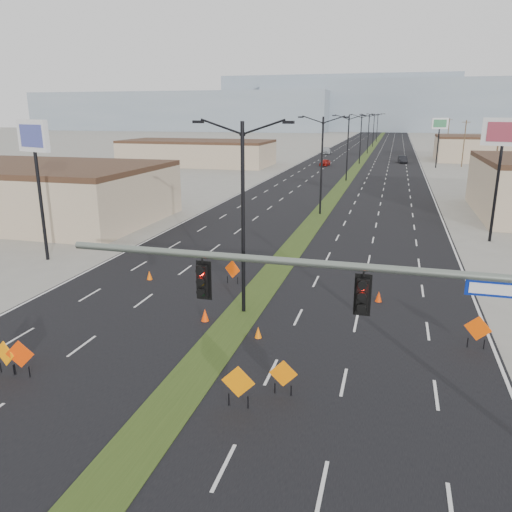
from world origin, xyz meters
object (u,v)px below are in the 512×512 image
(cone_3, at_px, (149,275))
(construction_sign_2, at_px, (232,270))
(streetlight_0, at_px, (243,213))
(construction_sign_3, at_px, (238,383))
(pole_sign_east_near, at_px, (503,141))
(streetlight_5, at_px, (374,129))
(signal_mast, at_px, (427,316))
(construction_sign_5, at_px, (478,330))
(streetlight_1, at_px, (322,163))
(car_left, at_px, (325,163))
(car_far, at_px, (326,151))
(cone_2, at_px, (379,296))
(pole_sign_east_far, at_px, (440,127))
(streetlight_2, at_px, (348,146))
(streetlight_3, at_px, (361,137))
(car_mid, at_px, (403,159))
(construction_sign_1, at_px, (5,355))
(construction_sign_4, at_px, (283,375))
(cone_1, at_px, (258,332))
(streetlight_4, at_px, (368,132))
(cone_0, at_px, (205,315))
(pole_sign_west, at_px, (34,147))
(construction_sign_0, at_px, (20,355))

(cone_3, bearing_deg, construction_sign_2, 7.07)
(streetlight_0, bearing_deg, construction_sign_3, -74.38)
(pole_sign_east_near, bearing_deg, streetlight_5, 119.99)
(signal_mast, xyz_separation_m, construction_sign_3, (-6.10, 1.22, -3.80))
(streetlight_0, xyz_separation_m, construction_sign_5, (11.50, -1.36, -4.48))
(streetlight_1, relative_size, car_left, 2.59)
(streetlight_5, distance_m, car_far, 32.83)
(car_left, distance_m, car_far, 31.55)
(car_left, xyz_separation_m, cone_2, (13.38, -74.44, -0.34))
(cone_2, relative_size, pole_sign_east_far, 0.07)
(streetlight_2, bearing_deg, streetlight_3, 90.00)
(car_mid, relative_size, construction_sign_1, 3.13)
(streetlight_3, relative_size, construction_sign_4, 6.91)
(construction_sign_4, bearing_deg, pole_sign_east_near, 61.92)
(cone_1, bearing_deg, streetlight_4, 90.81)
(construction_sign_4, bearing_deg, pole_sign_east_far, 77.33)
(streetlight_1, relative_size, cone_2, 15.72)
(streetlight_0, relative_size, cone_2, 15.72)
(signal_mast, bearing_deg, construction_sign_1, 176.42)
(cone_3, height_order, pole_sign_east_near, pole_sign_east_near)
(streetlight_4, height_order, pole_sign_east_near, streetlight_4)
(pole_sign_east_far, bearing_deg, signal_mast, -107.68)
(car_far, xyz_separation_m, cone_3, (2.98, -105.68, -0.47))
(car_left, height_order, cone_0, car_left)
(construction_sign_5, bearing_deg, streetlight_3, 117.00)
(streetlight_2, bearing_deg, construction_sign_4, -86.54)
(streetlight_3, xyz_separation_m, construction_sign_5, (11.50, -85.36, -4.48))
(streetlight_2, bearing_deg, car_mid, 74.95)
(cone_0, bearing_deg, streetlight_5, 89.37)
(streetlight_5, relative_size, construction_sign_2, 6.49)
(streetlight_3, xyz_separation_m, streetlight_5, (0.00, 56.00, 0.00))
(streetlight_2, bearing_deg, cone_2, -82.42)
(streetlight_3, bearing_deg, signal_mast, -84.80)
(streetlight_4, bearing_deg, cone_3, -93.91)
(cone_1, height_order, cone_3, cone_3)
(pole_sign_east_far, bearing_deg, pole_sign_west, -126.78)
(car_far, height_order, pole_sign_east_far, pole_sign_east_far)
(car_mid, bearing_deg, streetlight_3, -157.74)
(streetlight_4, relative_size, cone_0, 14.78)
(car_left, relative_size, construction_sign_1, 2.62)
(construction_sign_2, height_order, pole_sign_west, pole_sign_west)
(streetlight_2, distance_m, car_left, 23.32)
(streetlight_2, bearing_deg, pole_sign_east_far, 57.96)
(cone_0, distance_m, cone_2, 10.02)
(car_left, height_order, construction_sign_2, construction_sign_2)
(streetlight_3, relative_size, car_left, 2.59)
(streetlight_5, bearing_deg, construction_sign_1, -92.87)
(construction_sign_0, bearing_deg, construction_sign_5, 11.19)
(car_far, bearing_deg, construction_sign_2, -90.98)
(streetlight_3, relative_size, car_mid, 2.16)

